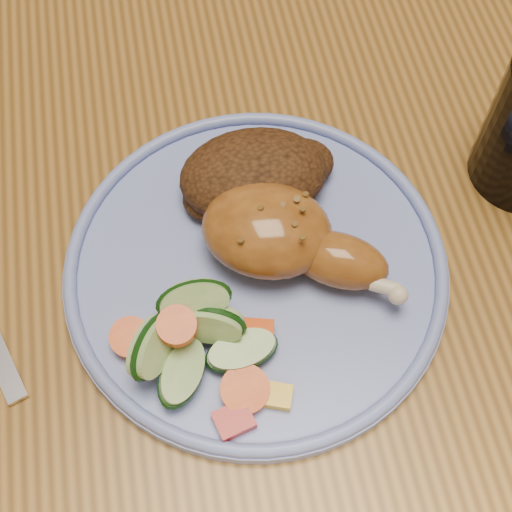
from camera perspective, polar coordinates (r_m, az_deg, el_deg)
name	(u,v)px	position (r m, az deg, el deg)	size (l,w,h in m)	color
ground	(279,403)	(1.29, 1.84, -11.64)	(4.00, 4.00, 0.00)	brown
dining_table	(299,197)	(0.68, 3.42, 4.70)	(0.90, 1.40, 0.75)	olive
plate	(256,269)	(0.54, 0.00, -1.06)	(0.29, 0.29, 0.01)	#7689D6
plate_rim	(256,262)	(0.53, 0.00, -0.51)	(0.29, 0.29, 0.01)	#7689D6
chicken_leg	(284,237)	(0.52, 2.26, 1.51)	(0.15, 0.13, 0.05)	#98581F
rice_pilaf	(256,175)	(0.56, 0.02, 6.46)	(0.12, 0.08, 0.05)	#432510
vegetable_pile	(198,344)	(0.49, -4.65, -6.99)	(0.12, 0.11, 0.06)	#A50A05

